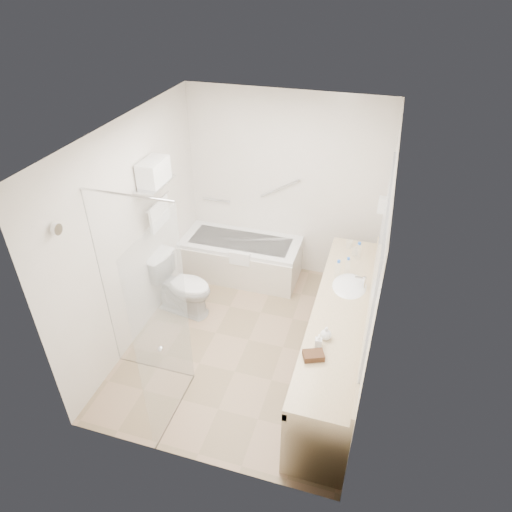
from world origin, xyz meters
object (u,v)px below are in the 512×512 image
(toilet, at_px, (182,286))
(bathtub, at_px, (241,258))
(vanity_counter, at_px, (339,325))
(amenity_basket, at_px, (313,356))
(water_bottle_left, at_px, (348,266))

(toilet, bearing_deg, bathtub, -16.73)
(bathtub, xyz_separation_m, vanity_counter, (1.52, -1.39, 0.36))
(vanity_counter, distance_m, amenity_basket, 0.79)
(bathtub, bearing_deg, toilet, -115.46)
(vanity_counter, distance_m, water_bottle_left, 0.71)
(bathtub, bearing_deg, water_bottle_left, -26.59)
(bathtub, height_order, water_bottle_left, water_bottle_left)
(vanity_counter, xyz_separation_m, amenity_basket, (-0.15, -0.73, 0.24))
(toilet, height_order, amenity_basket, amenity_basket)
(amenity_basket, bearing_deg, toilet, 147.24)
(water_bottle_left, bearing_deg, bathtub, 153.41)
(bathtub, distance_m, amenity_basket, 2.60)
(bathtub, xyz_separation_m, toilet, (-0.45, -0.95, 0.11))
(bathtub, bearing_deg, amenity_basket, -57.00)
(bathtub, height_order, vanity_counter, vanity_counter)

